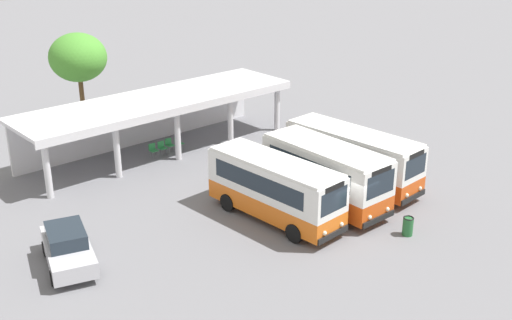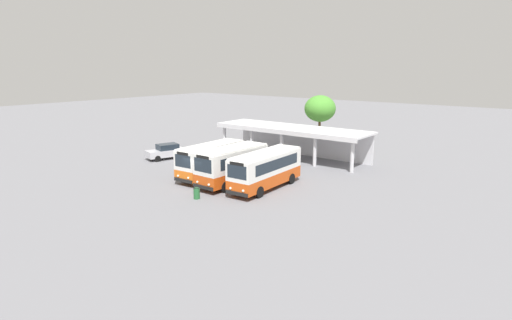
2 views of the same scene
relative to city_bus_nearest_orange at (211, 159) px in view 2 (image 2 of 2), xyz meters
The scene contains 12 objects.
ground_plane 3.64m from the city_bus_nearest_orange, 62.07° to the right, with size 180.00×180.00×0.00m, color slate.
city_bus_nearest_orange is the anchor object (origin of this frame).
city_bus_second_in_row 2.99m from the city_bus_nearest_orange, 10.26° to the right, with size 2.54×7.00×3.19m.
city_bus_middle_cream 5.90m from the city_bus_nearest_orange, ahead, with size 2.57×7.91×3.03m.
parked_car_flank 9.73m from the city_bus_nearest_orange, 164.07° to the left, with size 2.93×4.49×1.62m.
terminal_canopy 12.05m from the city_bus_nearest_orange, 84.93° to the left, with size 17.46×4.87×3.40m.
waiting_chair_end_by_column 10.84m from the city_bus_nearest_orange, 89.48° to the left, with size 0.45×0.45×0.86m.
waiting_chair_second_from_end 10.84m from the city_bus_nearest_orange, 86.15° to the left, with size 0.45×0.45×0.86m.
waiting_chair_middle_seat 11.03m from the city_bus_nearest_orange, 82.94° to the left, with size 0.45×0.45×0.86m.
waiting_chair_fourth_seat 11.02m from the city_bus_nearest_orange, 79.63° to the left, with size 0.45×0.45×0.86m.
roadside_tree_behind_canopy 19.55m from the city_bus_nearest_orange, 89.95° to the left, with size 3.84×3.84×6.34m.
litter_bin_apron 6.38m from the city_bus_nearest_orange, 56.58° to the right, with size 0.49×0.49×0.90m.
Camera 2 is at (24.26, -23.66, 9.87)m, focal length 29.53 mm.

